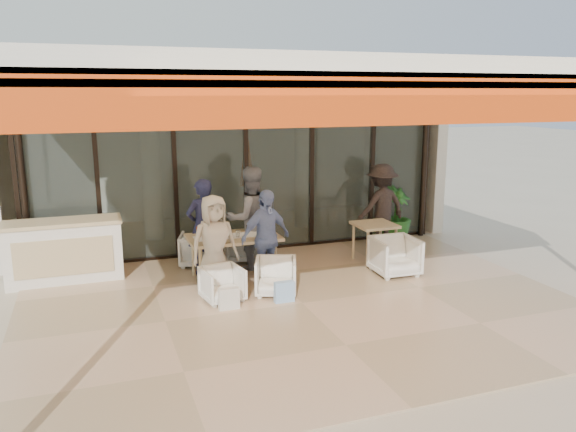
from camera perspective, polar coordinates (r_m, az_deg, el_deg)
name	(u,v)px	position (r m, az deg, el deg)	size (l,w,h in m)	color
ground	(302,305)	(8.40, 1.45, -8.99)	(70.00, 70.00, 0.00)	#C6B293
terrace_floor	(302,304)	(8.40, 1.45, -8.96)	(8.00, 6.00, 0.01)	tan
terrace_structure	(311,78)	(7.58, 2.33, 13.78)	(8.00, 6.00, 3.40)	silver
glass_storefront	(246,171)	(10.77, -4.29, 4.58)	(8.08, 0.10, 3.20)	#9EADA3
interior_block	(218,130)	(12.95, -7.09, 8.65)	(9.05, 3.62, 3.52)	silver
host_counter	(64,251)	(9.93, -21.77, -3.28)	(1.85, 0.65, 1.04)	silver
dining_table	(233,239)	(9.36, -5.61, -2.37)	(1.50, 0.90, 0.93)	tan
chair_far_left	(198,248)	(10.26, -9.11, -3.21)	(0.64, 0.60, 0.66)	white
chair_far_right	(243,243)	(10.43, -4.58, -2.71)	(0.68, 0.63, 0.70)	white
chair_near_left	(222,283)	(8.49, -6.68, -6.74)	(0.57, 0.53, 0.59)	white
chair_near_right	(276,275)	(8.70, -1.26, -6.01)	(0.62, 0.58, 0.64)	white
diner_navy	(203,227)	(9.66, -8.66, -1.10)	(0.61, 0.40, 1.66)	#181934
diner_grey	(250,218)	(9.83, -3.87, -0.25)	(0.89, 0.69, 1.83)	slate
diner_cream	(214,244)	(8.82, -7.50, -2.80)	(0.75, 0.49, 1.54)	beige
diner_periwinkle	(266,238)	(9.02, -2.28, -2.23)	(0.92, 0.38, 1.57)	#6980AF
tote_bag_cream	(229,300)	(8.17, -6.01, -8.44)	(0.30, 0.10, 0.34)	silver
tote_bag_blue	(284,293)	(8.39, -0.38, -7.79)	(0.30, 0.10, 0.34)	#99BFD8
side_table	(375,229)	(10.32, 8.79, -1.33)	(0.70, 0.70, 0.74)	tan
side_chair	(395,254)	(9.76, 10.83, -3.85)	(0.72, 0.67, 0.74)	white
standing_woman	(381,206)	(11.32, 9.44, 0.98)	(1.10, 0.63, 1.70)	black
potted_palm	(396,214)	(11.95, 10.88, 0.21)	(0.65, 0.65, 1.16)	#1E5919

